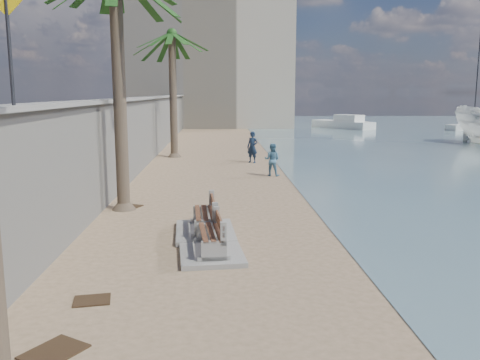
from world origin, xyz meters
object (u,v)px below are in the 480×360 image
bench_near (211,239)px  yacht_far (342,125)px  palm_back (172,36)px  sailboat_west (473,126)px  bench_far (205,219)px  person_a (252,145)px  person_b (272,158)px

bench_near → yacht_far: 45.41m
palm_back → sailboat_west: sailboat_west is taller
bench_far → person_a: (2.26, 14.37, 0.57)m
person_b → yacht_far: (11.05, 31.66, -0.49)m
person_a → person_b: person_a is taller
person_b → person_a: bearing=-63.0°
person_a → palm_back: bearing=-177.8°
bench_far → yacht_far: yacht_far is taller
bench_near → palm_back: 20.21m
bench_near → sailboat_west: 48.32m
bench_far → person_b: 10.23m
person_a → yacht_far: (11.66, 27.10, -0.64)m
person_a → yacht_far: person_a is taller
bench_far → yacht_far: (13.93, 41.47, -0.07)m
bench_near → yacht_far: yacht_far is taller
palm_back → sailboat_west: 36.82m
person_a → person_b: (0.62, -4.56, -0.15)m
person_a → sailboat_west: 34.48m
yacht_far → sailboat_west: bearing=-137.3°
palm_back → yacht_far: size_ratio=1.09×
bench_near → person_b: (2.69, 11.62, 0.45)m
bench_far → person_b: (2.88, 9.81, 0.42)m
person_b → sailboat_west: 37.40m
person_b → yacht_far: person_b is taller
bench_far → sailboat_west: size_ratio=0.21×
person_b → palm_back: bearing=-35.3°
palm_back → yacht_far: palm_back is taller
palm_back → bench_near: bearing=-82.5°
palm_back → person_a: (4.55, -2.71, -6.12)m
palm_back → sailboat_west: size_ratio=0.71×
bench_near → palm_back: (-2.47, 18.90, 6.72)m
person_a → sailboat_west: size_ratio=0.17×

